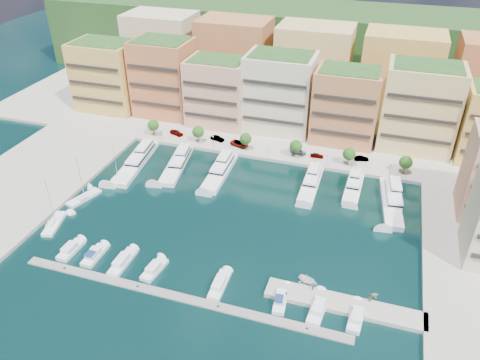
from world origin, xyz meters
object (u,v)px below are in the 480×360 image
Objects in this scene: lamppost_0 at (161,132)px; cruiser_1 at (94,255)px; yacht_5 at (354,186)px; cruiser_3 at (154,270)px; yacht_4 at (311,183)px; lamppost_4 at (390,167)px; tree_4 at (349,154)px; car_2 at (239,144)px; tree_2 at (246,139)px; yacht_1 at (178,163)px; car_0 at (176,133)px; lamppost_3 at (327,157)px; cruiser_9 at (356,317)px; person_1 at (370,298)px; cruiser_2 at (123,262)px; yacht_0 at (138,160)px; tender_0 at (308,280)px; sailboat_2 at (117,180)px; car_3 at (298,151)px; tender_1 at (302,285)px; tree_5 at (406,162)px; cruiser_0 at (71,250)px; person_0 at (313,286)px; yacht_6 at (391,199)px; car_1 at (217,138)px; cruiser_5 at (220,285)px; sailboat_1 at (84,198)px; cruiser_7 at (281,299)px; cruiser_8 at (318,308)px; lamppost_2 at (268,148)px; car_4 at (317,155)px; tender_3 at (375,294)px; tree_3 at (296,146)px; car_5 at (361,158)px; tree_1 at (198,132)px; tree_0 at (153,125)px; sailboat_0 at (54,224)px.

lamppost_0 is 56.80m from cruiser_1.
yacht_5 is 59.96m from cruiser_3.
lamppost_4 is at bearing 28.13° from yacht_4.
car_2 is at bearing 177.57° from tree_4.
tree_2 is 0.25× the size of yacht_1.
lamppost_3 is at bearing -77.87° from car_0.
cruiser_9 is 5.19m from person_1.
yacht_0 is at bearing 114.07° from cruiser_2.
cruiser_2 reaches higher than tender_0.
sailboat_2 is 2.46× the size of car_3.
tree_5 is at bearing -17.15° from tender_1.
tree_5 is at bearing 38.83° from cruiser_0.
yacht_5 is at bearing 38.13° from cruiser_0.
lamppost_3 is at bearing -3.12° from person_0.
cruiser_1 is at bearing 99.66° from tender_1.
cruiser_9 is 1.51× the size of car_3.
cruiser_1 is at bearing -145.72° from yacht_6.
car_1 is (-45.60, 14.54, 0.56)m from yacht_5.
cruiser_2 and cruiser_5 have the same top height.
sailboat_1 is 42.16m from car_0.
lamppost_3 is 53.87m from person_1.
cruiser_7 is at bearing -108.27° from lamppost_4.
cruiser_1 is 58.58m from cruiser_9.
cruiser_8 is at bearing -40.88° from yacht_1.
person_0 is (23.28, -51.57, -1.88)m from lamppost_2.
car_1 is (-36.56, 5.22, -2.05)m from lamppost_3.
lamppost_3 is at bearing -159.03° from tree_4.
yacht_0 reaches higher than cruiser_3.
cruiser_1 is (-25.90, -55.80, -3.26)m from lamppost_2.
person_1 is (20.27, -55.31, 0.28)m from car_4.
sailboat_1 is 64.78m from car_3.
tender_0 is 2.60× the size of tender_1.
sailboat_2 is 77.12m from tender_3.
cruiser_8 is at bearing -33.58° from yacht_0.
tree_3 is 22.58m from yacht_5.
person_0 is at bearing -31.60° from yacht_0.
person_1 is (16.65, -51.20, -1.86)m from lamppost_3.
tree_3 is at bearing 175.30° from lamppost_4.
cruiser_0 is 0.95× the size of cruiser_7.
lamppost_3 reaches higher than tender_0.
person_1 is (66.81, 4.58, 1.42)m from cruiser_0.
tender_3 is at bearing -137.49° from car_3.
car_5 is (65.55, 31.63, 1.39)m from sailboat_2.
person_1 is at bearing -93.87° from yacht_6.
car_1 is 32.97m from car_4.
lamppost_0 is 0.52× the size of cruiser_9.
tree_1 is at bearing 167.17° from yacht_5.
car_1 is at bearing 7.76° from tree_0.
yacht_6 is at bearing -3.44° from tender_0.
sailboat_0 reaches higher than yacht_0.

